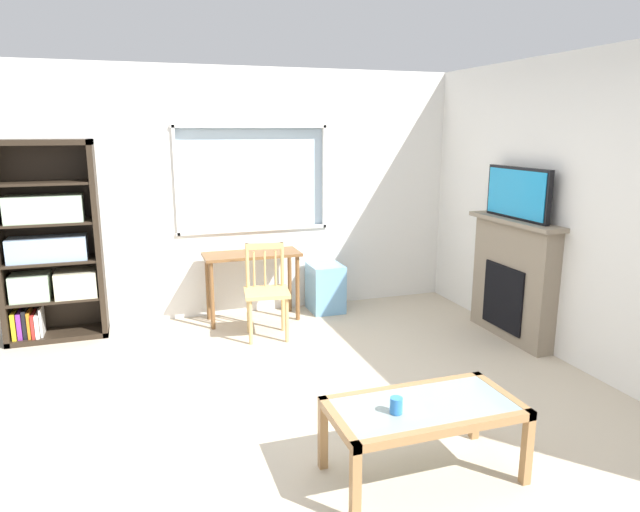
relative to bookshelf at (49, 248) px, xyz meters
The scene contains 11 objects.
ground 2.93m from the bookshelf, 48.90° to the right, with size 5.81×5.69×0.02m, color beige.
wall_back_with_window 1.87m from the bookshelf, ahead, with size 4.81×0.15×2.59m.
wall_right 4.81m from the bookshelf, 26.09° to the right, with size 0.12×4.89×2.59m, color white.
bookshelf is the anchor object (origin of this frame).
desk_under_window 1.93m from the bookshelf, ahead, with size 0.99×0.41×0.72m.
wooden_chair 2.07m from the bookshelf, 17.91° to the right, with size 0.47×0.46×0.90m.
plastic_drawer_unit 2.79m from the bookshelf, ahead, with size 0.35×0.40×0.52m, color #72ADDB.
fireplace 4.38m from the bookshelf, 18.59° to the right, with size 0.26×1.14×1.16m.
tv 4.39m from the bookshelf, 18.66° to the right, with size 0.06×0.85×0.48m.
coffee_table 3.89m from the bookshelf, 54.05° to the right, with size 1.09×0.56×0.45m.
sippy_cup 3.80m from the bookshelf, 56.83° to the right, with size 0.07×0.07×0.09m, color #337FD6.
Camera 1 is at (-1.06, -3.61, 1.98)m, focal length 31.65 mm.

